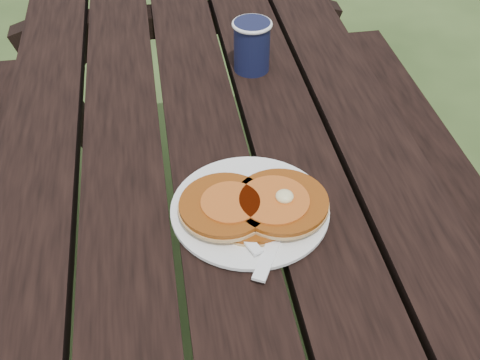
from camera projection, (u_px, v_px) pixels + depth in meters
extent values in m
cube|color=black|center=(208.00, 155.00, 1.09)|extent=(0.75, 1.80, 0.04)
cube|color=black|center=(456.00, 232.00, 1.36)|extent=(0.25, 1.80, 0.04)
cylinder|color=white|center=(250.00, 210.00, 0.95)|extent=(0.30, 0.30, 0.01)
cylinder|color=#904310|center=(253.00, 210.00, 0.94)|extent=(0.14, 0.14, 0.01)
cylinder|color=#904310|center=(225.00, 205.00, 0.93)|extent=(0.14, 0.14, 0.01)
cylinder|color=#904310|center=(281.00, 202.00, 0.93)|extent=(0.15, 0.15, 0.01)
cylinder|color=#A94C18|center=(274.00, 199.00, 0.93)|extent=(0.11, 0.11, 0.00)
ellipsoid|color=#F4E59E|center=(285.00, 196.00, 0.92)|extent=(0.03, 0.03, 0.02)
cube|color=white|center=(276.00, 236.00, 0.90)|extent=(0.10, 0.17, 0.00)
cylinder|color=#121633|center=(252.00, 46.00, 1.24)|extent=(0.07, 0.07, 0.11)
torus|color=white|center=(252.00, 24.00, 1.20)|extent=(0.08, 0.08, 0.01)
cylinder|color=black|center=(252.00, 25.00, 1.21)|extent=(0.07, 0.07, 0.01)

